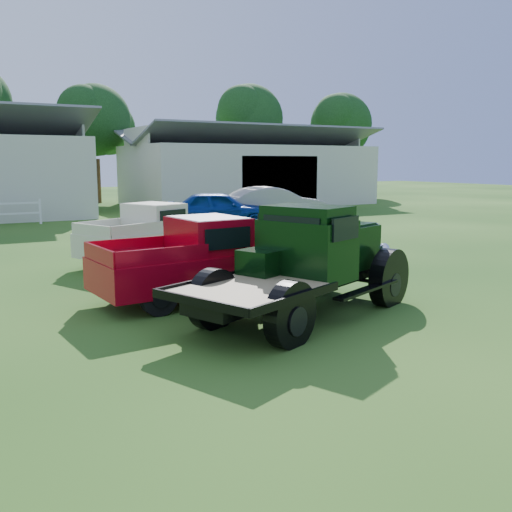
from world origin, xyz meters
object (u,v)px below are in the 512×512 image
white_pickup (152,233)px  misc_car_blue (220,209)px  vintage_flatbed (304,262)px  misc_car_grey (273,205)px  red_pickup (205,258)px

white_pickup → misc_car_blue: white_pickup is taller
vintage_flatbed → misc_car_grey: (8.34, 14.92, -0.19)m
vintage_flatbed → misc_car_blue: 15.57m
vintage_flatbed → misc_car_grey: size_ratio=1.01×
vintage_flatbed → white_pickup: size_ratio=1.16×
red_pickup → misc_car_blue: 13.85m
red_pickup → misc_car_grey: (9.33, 12.63, -0.02)m
red_pickup → vintage_flatbed: bearing=-71.3°
misc_car_grey → white_pickup: bearing=140.6°
red_pickup → white_pickup: 4.96m
misc_car_grey → red_pickup: bearing=152.9°
misc_car_blue → vintage_flatbed: bearing=-175.1°
white_pickup → misc_car_blue: (5.77, 7.41, -0.03)m
vintage_flatbed → red_pickup: size_ratio=1.09×
red_pickup → white_pickup: red_pickup is taller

